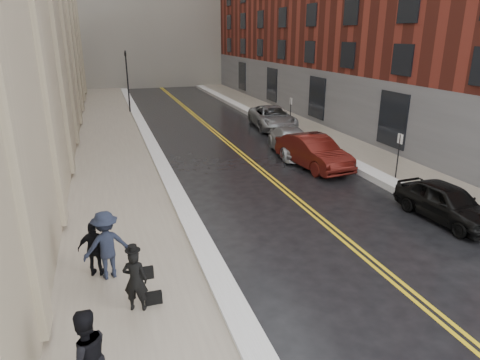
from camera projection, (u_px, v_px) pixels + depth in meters
ground at (328, 314)px, 10.47m from camera, size 160.00×160.00×0.00m
sidewalk_left at (113, 157)px, 23.57m from camera, size 4.00×64.00×0.15m
sidewalk_right at (331, 139)px, 27.46m from camera, size 3.00×64.00×0.15m
lane_stripe_a at (233, 148)px, 25.58m from camera, size 0.12×64.00×0.01m
lane_stripe_b at (236, 148)px, 25.65m from camera, size 0.12×64.00×0.01m
snow_ridge_left at (155, 152)px, 24.22m from camera, size 0.70×60.80×0.26m
snow_ridge_right at (305, 140)px, 26.90m from camera, size 0.85×60.80×0.30m
building_right at (391, 0)px, 33.32m from camera, size 14.00×50.00×18.00m
traffic_signal at (127, 77)px, 35.76m from camera, size 0.18×0.15×5.20m
parking_sign_near at (398, 153)px, 19.52m from camera, size 0.06×0.35×2.23m
parking_sign_far at (291, 110)px, 30.33m from camera, size 0.06×0.35×2.23m
car_black at (446, 202)px, 15.53m from camera, size 1.92×4.18×1.39m
car_maroon at (313, 152)px, 21.72m from camera, size 2.32×5.13×1.63m
car_silver_near at (292, 142)px, 24.21m from camera, size 2.59×5.09×1.42m
car_silver_far at (272, 117)px, 30.80m from camera, size 3.23×5.91×1.57m
pedestrian_main at (135, 280)px, 10.15m from camera, size 0.67×0.55×1.60m
pedestrian_a at (86, 358)px, 7.53m from camera, size 1.09×0.97×1.87m
pedestrian_b at (106, 245)px, 11.49m from camera, size 1.37×0.96×1.93m
pedestrian_c at (95, 249)px, 11.65m from camera, size 1.00×0.61×1.58m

